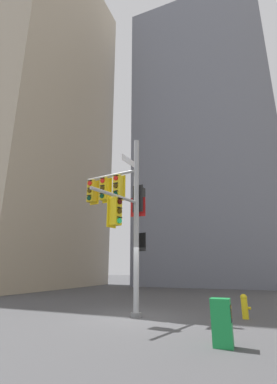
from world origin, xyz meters
TOP-DOWN VIEW (x-y plane):
  - ground at (0.00, 0.00)m, footprint 120.00×120.00m
  - building_tower_left at (-18.68, 10.53)m, footprint 15.24×15.24m
  - building_mid_block at (0.34, 22.95)m, footprint 15.00×15.00m
  - signal_pole_assembly at (-0.68, -0.07)m, footprint 2.93×3.13m
  - fire_hydrant at (3.70, 1.18)m, footprint 0.33×0.23m
  - newspaper_box at (3.30, -2.77)m, footprint 0.45×0.36m

SIDE VIEW (x-z plane):
  - ground at x=0.00m, z-range 0.00..0.00m
  - fire_hydrant at x=3.70m, z-range 0.02..0.85m
  - newspaper_box at x=3.30m, z-range 0.00..1.03m
  - signal_pole_assembly at x=-0.68m, z-range 0.75..7.83m
  - building_mid_block at x=0.34m, z-range 0.00..34.19m
  - building_tower_left at x=-18.68m, z-range 0.00..37.90m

